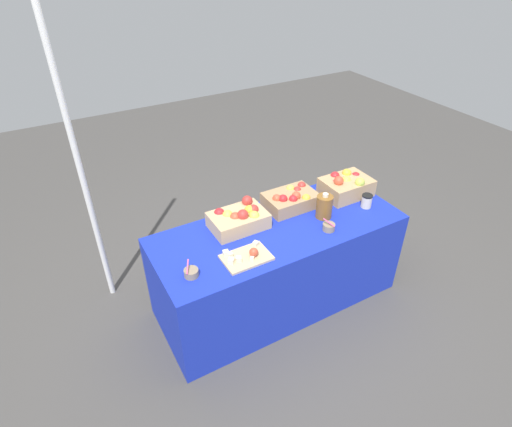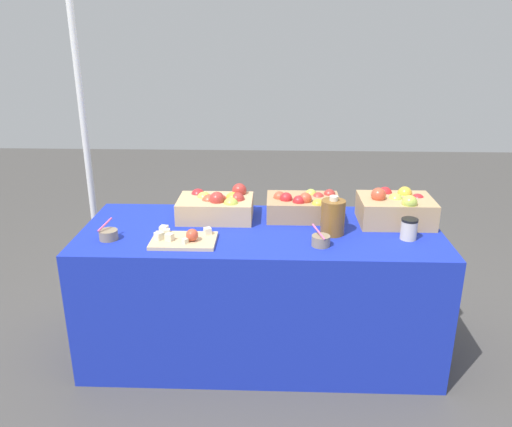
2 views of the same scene
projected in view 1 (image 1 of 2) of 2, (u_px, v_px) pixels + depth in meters
ground_plane at (276, 298)px, 3.52m from camera, size 10.00×10.00×0.00m
table at (277, 265)px, 3.31m from camera, size 1.90×0.76×0.74m
apple_crate_left at (346, 186)px, 3.45m from camera, size 0.39×0.29×0.20m
apple_crate_middle at (291, 199)px, 3.30m from camera, size 0.40×0.28×0.16m
apple_crate_right at (239, 218)px, 3.08m from camera, size 0.41×0.28×0.18m
cutting_board_front at (246, 256)px, 2.80m from camera, size 0.32×0.21×0.08m
sample_bowl_near at (191, 273)px, 2.66m from camera, size 0.09×0.10×0.10m
sample_bowl_mid at (329, 227)px, 3.06m from camera, size 0.09×0.10×0.11m
cider_jug at (324, 207)px, 3.17m from camera, size 0.12×0.12×0.21m
coffee_cup at (367, 201)px, 3.30m from camera, size 0.08×0.08×0.11m
tent_pole at (82, 177)px, 2.95m from camera, size 0.04×0.04×2.25m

